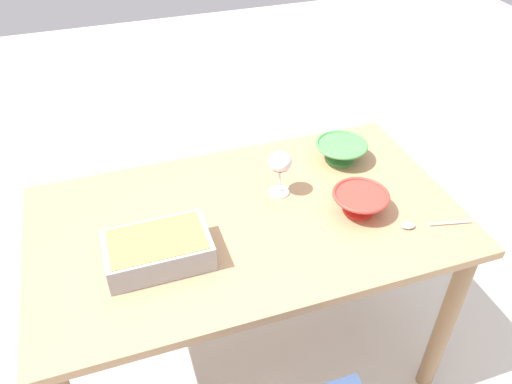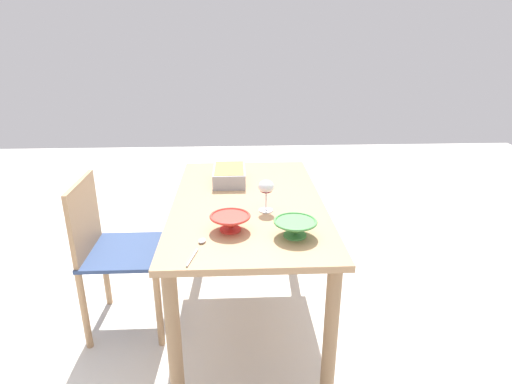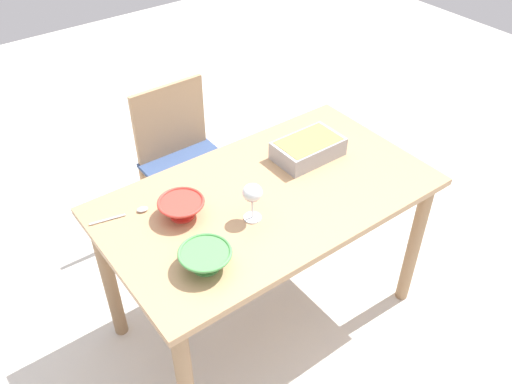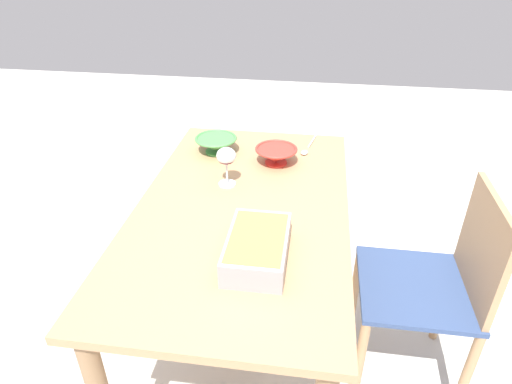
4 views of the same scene
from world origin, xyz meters
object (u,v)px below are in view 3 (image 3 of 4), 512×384
dining_table (268,214)px  casserole_dish (308,148)px  serving_spoon (131,213)px  mixing_bowl (205,258)px  wine_glass (252,195)px  chair (184,159)px  small_bowl (182,207)px

dining_table → casserole_dish: casserole_dish is taller
casserole_dish → serving_spoon: (0.80, -0.12, -0.04)m
casserole_dish → mixing_bowl: size_ratio=1.57×
mixing_bowl → casserole_dish: bearing=-158.0°
wine_glass → chair: bearing=-101.2°
chair → mixing_bowl: (0.44, 0.94, 0.31)m
small_bowl → serving_spoon: size_ratio=0.80×
small_bowl → serving_spoon: (0.15, -0.13, -0.04)m
chair → mixing_bowl: size_ratio=4.61×
chair → serving_spoon: (0.53, 0.53, 0.28)m
dining_table → chair: (-0.02, -0.75, -0.16)m
chair → serving_spoon: chair is taller
chair → casserole_dish: (-0.27, 0.65, 0.32)m
wine_glass → small_bowl: 0.28m
serving_spoon → casserole_dish: bearing=171.7°
dining_table → mixing_bowl: 0.49m
wine_glass → casserole_dish: 0.48m
dining_table → wine_glass: (0.14, 0.08, 0.23)m
wine_glass → small_bowl: size_ratio=0.88×
chair → serving_spoon: size_ratio=3.86×
dining_table → serving_spoon: bearing=-23.2°
small_bowl → dining_table: bearing=165.8°
casserole_dish → small_bowl: bearing=1.0°
wine_glass → small_bowl: (0.21, -0.17, -0.07)m
dining_table → casserole_dish: bearing=-161.6°
wine_glass → casserole_dish: (-0.44, -0.18, -0.07)m
chair → casserole_dish: size_ratio=2.94×
chair → wine_glass: wine_glass is taller
serving_spoon → chair: bearing=-134.7°
wine_glass → mixing_bowl: size_ratio=0.85×
dining_table → serving_spoon: 0.56m
mixing_bowl → small_bowl: same height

